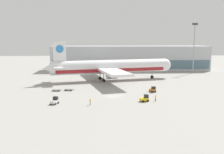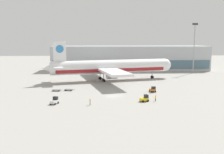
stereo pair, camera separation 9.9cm
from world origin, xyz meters
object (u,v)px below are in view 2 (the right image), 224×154
at_px(light_mast, 194,45).
at_px(baggage_tug_foreground, 153,90).
at_px(baggage_tug_far, 55,101).
at_px(baggage_tug_mid, 145,99).
at_px(traffic_cone_near, 145,97).
at_px(ground_crew_far, 90,101).
at_px(airplane_main, 109,67).
at_px(baggage_dolly_second, 69,90).
at_px(baggage_dolly_lead, 56,90).
at_px(ground_crew_near, 155,98).

height_order(light_mast, baggage_tug_foreground, light_mast).
bearing_deg(baggage_tug_far, baggage_tug_mid, -64.86).
bearing_deg(traffic_cone_near, light_mast, 57.90).
bearing_deg(ground_crew_far, airplane_main, -14.82).
bearing_deg(baggage_tug_mid, baggage_dolly_second, 125.27).
bearing_deg(baggage_dolly_lead, light_mast, 42.52).
relative_size(baggage_dolly_lead, baggage_dolly_second, 1.00).
xyz_separation_m(baggage_tug_foreground, baggage_tug_mid, (-4.99, -12.92, 0.00)).
height_order(baggage_tug_mid, ground_crew_near, baggage_tug_mid).
bearing_deg(baggage_dolly_lead, ground_crew_far, -49.03).
xyz_separation_m(baggage_tug_far, traffic_cone_near, (26.15, 5.37, -0.55)).
distance_m(baggage_dolly_second, ground_crew_near, 31.73).
height_order(baggage_tug_foreground, baggage_dolly_second, baggage_tug_foreground).
height_order(baggage_tug_far, baggage_dolly_lead, baggage_tug_far).
xyz_separation_m(baggage_tug_far, baggage_dolly_second, (1.48, 18.25, -0.49)).
bearing_deg(baggage_dolly_second, baggage_tug_far, -86.79).
bearing_deg(baggage_tug_foreground, baggage_tug_mid, -36.40).
relative_size(baggage_tug_mid, baggage_tug_far, 1.00).
distance_m(light_mast, baggage_tug_foreground, 58.70).
relative_size(airplane_main, ground_crew_far, 31.37).
distance_m(light_mast, baggage_tug_far, 88.84).
distance_m(baggage_tug_far, baggage_dolly_lead, 17.83).
bearing_deg(airplane_main, traffic_cone_near, -88.26).
bearing_deg(baggage_dolly_lead, baggage_tug_mid, -21.61).
bearing_deg(traffic_cone_near, baggage_dolly_second, 152.43).
distance_m(airplane_main, baggage_tug_foreground, 29.37).
bearing_deg(ground_crew_near, airplane_main, 49.31).
relative_size(baggage_dolly_lead, ground_crew_near, 2.07).
relative_size(baggage_tug_mid, ground_crew_near, 1.52).
height_order(baggage_tug_mid, traffic_cone_near, baggage_tug_mid).
height_order(baggage_tug_far, baggage_dolly_second, baggage_tug_far).
bearing_deg(ground_crew_far, baggage_tug_far, 74.62).
height_order(baggage_dolly_second, ground_crew_near, ground_crew_near).
xyz_separation_m(baggage_dolly_second, traffic_cone_near, (24.67, -12.88, -0.06)).
height_order(baggage_dolly_lead, traffic_cone_near, traffic_cone_near).
bearing_deg(baggage_tug_foreground, airplane_main, -166.23).
bearing_deg(ground_crew_near, baggage_tug_foreground, 23.39).
distance_m(baggage_tug_mid, ground_crew_near, 3.19).
bearing_deg(baggage_dolly_second, ground_crew_near, -23.23).
bearing_deg(ground_crew_far, baggage_tug_foreground, -57.52).
bearing_deg(ground_crew_near, baggage_tug_mid, 124.21).
xyz_separation_m(baggage_tug_far, baggage_dolly_lead, (-2.67, 17.63, -0.49)).
bearing_deg(traffic_cone_near, baggage_tug_far, -168.39).
relative_size(ground_crew_near, traffic_cone_near, 2.75).
distance_m(baggage_tug_foreground, baggage_dolly_lead, 33.28).
relative_size(baggage_tug_mid, ground_crew_far, 1.52).
xyz_separation_m(airplane_main, ground_crew_far, (-6.52, -41.61, -4.76)).
relative_size(baggage_tug_far, baggage_dolly_second, 0.74).
bearing_deg(baggage_tug_mid, light_mast, 38.84).
bearing_deg(ground_crew_near, ground_crew_far, 132.15).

